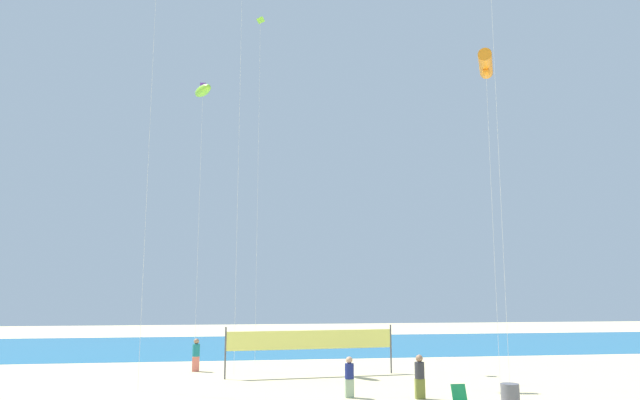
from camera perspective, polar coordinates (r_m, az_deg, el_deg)
ocean_band at (r=46.85m, az=-5.87°, el=-13.76°), size 120.00×20.00×0.01m
beachgoer_navy_shirt at (r=24.01m, az=2.84°, el=-16.53°), size 0.35×0.35×1.55m
beachgoer_charcoal_shirt at (r=24.02m, az=9.57°, el=-16.29°), size 0.38×0.38×1.65m
beachgoer_teal_shirt at (r=32.24m, az=-11.85°, el=-14.29°), size 0.38×0.38×1.65m
folding_beach_chair at (r=21.90m, az=13.39°, el=-18.02°), size 0.52×0.65×0.89m
trash_barrel at (r=23.24m, az=17.85°, el=-17.45°), size 0.66×0.66×0.80m
volleyball_net at (r=29.82m, az=-0.86°, el=-13.48°), size 8.37×0.95×2.40m
kite_lime_diamond at (r=38.57m, az=-5.80°, el=15.01°), size 0.55×0.55×21.16m
kite_lime_inflatable at (r=35.46m, az=-11.21°, el=10.26°), size 1.32×1.80×16.04m
kite_orange_tube at (r=30.42m, az=15.66°, el=12.45°), size 1.66×2.50×15.27m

